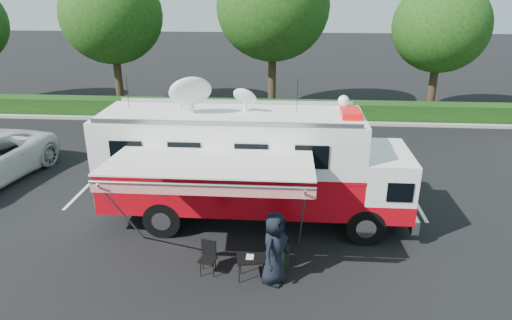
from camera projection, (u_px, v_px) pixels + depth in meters
The scene contains 9 objects.
ground_plane at pixel (255, 221), 14.68m from camera, with size 120.00×120.00×0.00m, color black.
back_border at pixel (294, 25), 24.78m from camera, with size 60.00×6.14×8.87m.
stall_lines at pixel (248, 182), 17.50m from camera, with size 24.12×5.50×0.01m.
command_truck at pixel (252, 165), 13.98m from camera, with size 9.44×2.60×4.53m.
awning at pixel (209, 167), 11.18m from camera, with size 5.15×2.66×3.11m.
person at pixel (274, 281), 11.71m from camera, with size 0.95×0.62×1.95m, color black.
folding_table at pixel (252, 260), 11.58m from camera, with size 0.82×0.64×0.63m.
folding_chair at pixel (208, 254), 11.93m from camera, with size 0.50×0.53×0.87m.
trash_bin at pixel (280, 253), 12.20m from camera, with size 0.52×0.52×0.78m.
Camera 1 is at (0.99, -12.93, 7.14)m, focal length 32.00 mm.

